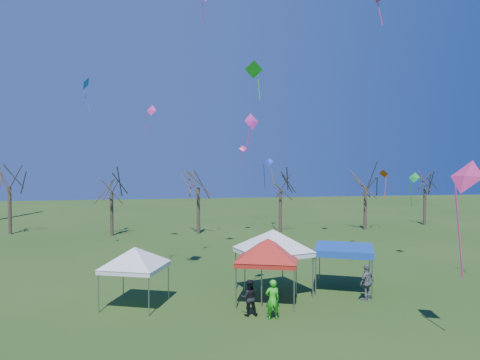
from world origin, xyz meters
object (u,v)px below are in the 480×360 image
at_px(tree_0, 9,169).
at_px(tree_5, 425,175).
at_px(tree_1, 111,176).
at_px(tent_white_mid, 273,234).
at_px(tent_white_west, 135,251).
at_px(person_grey, 367,283).
at_px(tree_2, 198,171).
at_px(tent_blue, 344,250).
at_px(person_dark, 249,297).
at_px(person_green, 273,299).
at_px(tree_3, 281,173).
at_px(tree_4, 365,173).
at_px(tent_red, 268,243).

distance_m(tree_0, tree_5, 44.59).
distance_m(tree_1, tent_white_mid, 23.79).
height_order(tent_white_west, person_grey, tent_white_west).
height_order(tree_1, tent_white_west, tree_1).
xyz_separation_m(tree_1, tree_2, (8.40, -0.27, 0.50)).
relative_size(tree_2, tent_white_west, 2.32).
distance_m(tent_blue, person_dark, 6.82).
distance_m(tent_white_mid, person_green, 4.37).
xyz_separation_m(tree_0, tree_3, (26.88, -3.34, -0.41)).
xyz_separation_m(tree_5, person_grey, (-19.37, -24.37, -4.81)).
xyz_separation_m(tree_3, person_dark, (-7.99, -23.41, -5.25)).
bearing_deg(tree_4, tree_2, 178.78).
distance_m(person_green, person_grey, 5.65).
height_order(tree_2, tent_blue, tree_2).
xyz_separation_m(tent_blue, person_green, (-5.01, -3.71, -1.31)).
relative_size(tree_0, person_grey, 4.61).
height_order(tree_3, tent_blue, tree_3).
xyz_separation_m(tree_2, tent_red, (1.73, -21.93, -3.32)).
xyz_separation_m(tent_white_mid, person_grey, (4.43, -1.85, -2.32)).
distance_m(tent_white_west, tent_white_mid, 7.15).
height_order(tree_3, person_grey, tree_3).
relative_size(tree_0, person_green, 4.73).
distance_m(tree_1, person_dark, 26.06).
xyz_separation_m(tree_4, tent_blue, (-11.37, -20.32, -3.85)).
distance_m(tree_0, tent_red, 32.29).
bearing_deg(tree_3, tree_2, 177.73).
bearing_deg(tree_0, person_green, -54.12).
bearing_deg(tent_white_west, tree_4, 43.06).
bearing_deg(tent_white_west, tree_5, 36.81).
relative_size(tree_4, tent_white_mid, 1.80).
bearing_deg(tree_2, tent_blue, -72.93).
height_order(tree_2, person_green, tree_2).
distance_m(tree_2, person_grey, 24.26).
height_order(tent_white_west, person_dark, tent_white_west).
xyz_separation_m(tree_2, tent_white_west, (-4.81, -21.43, -3.60)).
relative_size(tree_2, person_grey, 4.47).
bearing_deg(person_grey, tree_1, -85.63).
bearing_deg(person_dark, tree_0, -50.39).
distance_m(tree_3, person_grey, 22.99).
height_order(tree_0, tree_2, tree_0).
height_order(tree_1, tree_3, tree_3).
relative_size(tree_0, person_dark, 5.09).
bearing_deg(person_grey, tree_3, -123.31).
relative_size(tree_0, tent_white_mid, 1.93).
bearing_deg(person_green, tree_0, -53.51).
xyz_separation_m(tree_0, tree_2, (18.48, -3.01, -0.20)).
height_order(tent_blue, person_grey, tent_blue).
bearing_deg(tent_blue, person_dark, -152.80).
xyz_separation_m(tree_3, tent_white_west, (-13.21, -21.10, -3.39)).
bearing_deg(tree_3, person_green, -106.34).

